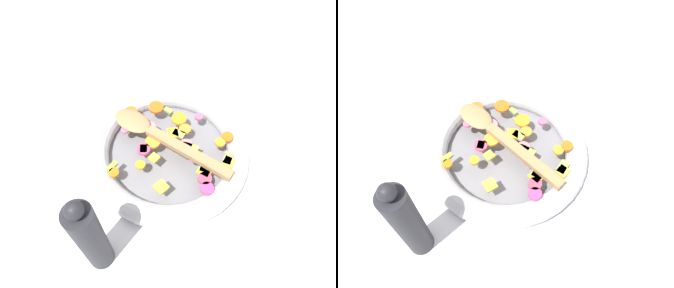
% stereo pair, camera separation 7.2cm
% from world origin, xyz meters
% --- Properties ---
extents(ground_plane, '(4.00, 4.00, 0.00)m').
position_xyz_m(ground_plane, '(0.00, 0.00, 0.00)').
color(ground_plane, silver).
extents(skillet, '(0.37, 0.37, 0.05)m').
position_xyz_m(skillet, '(0.00, 0.00, 0.02)').
color(skillet, slate).
rests_on(skillet, ground_plane).
extents(chopped_vegetables, '(0.29, 0.23, 0.01)m').
position_xyz_m(chopped_vegetables, '(-0.01, -0.00, 0.05)').
color(chopped_vegetables, orange).
rests_on(chopped_vegetables, skillet).
extents(wooden_spoon, '(0.30, 0.11, 0.01)m').
position_xyz_m(wooden_spoon, '(0.03, -0.01, 0.06)').
color(wooden_spoon, '#A87F51').
rests_on(wooden_spoon, chopped_vegetables).
extents(pepper_mill, '(0.05, 0.05, 0.25)m').
position_xyz_m(pepper_mill, '(0.04, 0.26, 0.11)').
color(pepper_mill, '#232328').
rests_on(pepper_mill, ground_plane).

